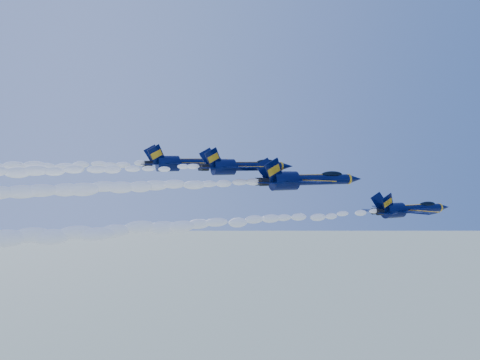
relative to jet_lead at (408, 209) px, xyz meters
name	(u,v)px	position (x,y,z in m)	size (l,w,h in m)	color
jet_lead	(408,209)	(0.00, 0.00, 0.00)	(15.49, 12.71, 5.76)	#050C36
smoke_trail_jet_lead	(205,224)	(-34.33, 0.00, -0.48)	(55.42, 2.10, 1.89)	white
jet_second	(305,180)	(-13.97, 8.41, 4.58)	(19.94, 16.36, 7.41)	#050C36
smoke_trail_jet_second	(70,189)	(-50.20, 8.41, 4.06)	(55.42, 2.70, 2.43)	white
jet_third	(242,166)	(-23.58, 12.16, 6.78)	(16.67, 13.67, 6.19)	#050C36
smoke_trail_jet_third	(2,172)	(-58.41, 12.16, 6.29)	(55.42, 2.26, 2.03)	white
jet_fourth	(187,163)	(-28.57, 26.12, 7.21)	(18.64, 15.29, 6.93)	#050C36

